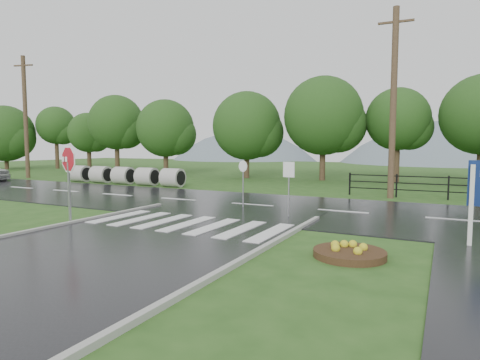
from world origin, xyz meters
The scene contains 13 objects.
ground centered at (0.00, 0.00, 0.00)m, with size 120.00×120.00×0.00m, color #284E1A.
main_road centered at (0.00, 10.00, 0.00)m, with size 90.00×8.00×0.04m, color black.
crosswalk centered at (0.00, 5.00, 0.06)m, with size 6.50×2.80×0.02m.
fence_west centered at (7.75, 16.00, 0.72)m, with size 9.58×0.08×1.20m.
hills centered at (3.49, 65.00, -15.54)m, with size 102.00×48.00×48.00m.
treeline centered at (1.00, 24.00, 0.00)m, with size 83.20×5.20×10.00m.
culvert_pipes centered at (-12.27, 15.00, 0.60)m, with size 9.70×1.20×1.20m.
stop_sign centered at (-3.71, 3.40, 1.96)m, with size 1.23×0.31×2.83m.
flower_bed centered at (5.62, 3.58, 0.13)m, with size 1.71×1.71×0.34m.
reg_sign_small centered at (2.49, 7.88, 1.47)m, with size 0.46×0.08×2.06m.
reg_sign_round centered at (-0.03, 9.15, 1.30)m, with size 0.46×0.15×2.02m.
utility_pole_west centered at (-23.20, 15.50, 5.04)m, with size 1.74×0.52×9.93m.
utility_pole_east centered at (5.15, 15.50, 4.79)m, with size 1.68×0.31×9.43m.
Camera 1 is at (7.57, -5.93, 2.64)m, focal length 30.00 mm.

